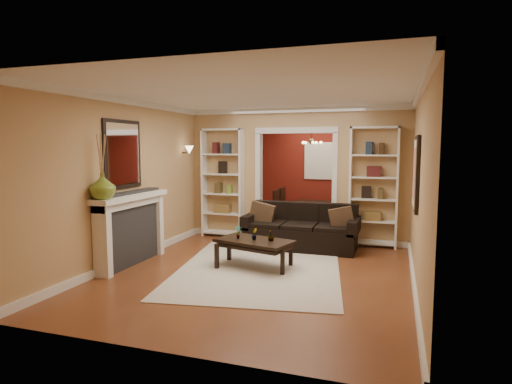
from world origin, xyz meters
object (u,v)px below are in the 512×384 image
(bookshelf_right, at_px, (373,187))
(sofa, at_px, (301,227))
(bookshelf_left, at_px, (223,183))
(dining_table, at_px, (311,215))
(coffee_table, at_px, (254,254))
(fireplace, at_px, (132,230))

(bookshelf_right, bearing_deg, sofa, -155.56)
(bookshelf_left, xyz_separation_m, dining_table, (1.56, 1.79, -0.88))
(coffee_table, distance_m, fireplace, 2.02)
(fireplace, bearing_deg, bookshelf_right, 34.80)
(coffee_table, relative_size, fireplace, 0.70)
(bookshelf_left, distance_m, dining_table, 2.53)
(bookshelf_right, xyz_separation_m, fireplace, (-3.64, -2.53, -0.57))
(coffee_table, xyz_separation_m, fireplace, (-1.93, -0.46, 0.35))
(coffee_table, height_order, dining_table, dining_table)
(bookshelf_left, bearing_deg, sofa, -17.64)
(sofa, xyz_separation_m, coffee_table, (-0.43, -1.49, -0.19))
(bookshelf_left, bearing_deg, dining_table, 48.98)
(sofa, relative_size, fireplace, 1.26)
(sofa, bearing_deg, bookshelf_left, 162.36)
(sofa, bearing_deg, coffee_table, -106.13)
(sofa, relative_size, bookshelf_right, 0.93)
(bookshelf_left, height_order, bookshelf_right, same)
(coffee_table, height_order, fireplace, fireplace)
(sofa, bearing_deg, fireplace, -140.48)
(fireplace, bearing_deg, coffee_table, 13.42)
(dining_table, bearing_deg, coffee_table, 177.57)
(coffee_table, height_order, bookshelf_right, bookshelf_right)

